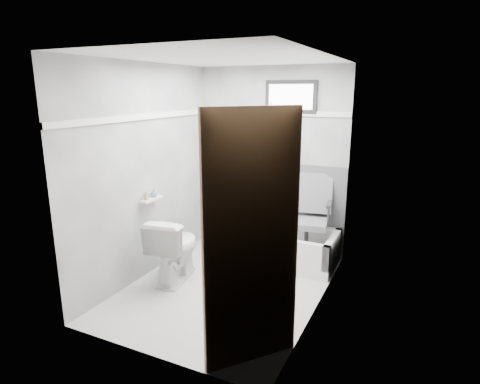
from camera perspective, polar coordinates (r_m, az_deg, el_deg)
The scene contains 19 objects.
floor at distance 4.53m, azimuth -1.95°, elevation -13.38°, with size 2.60×2.60×0.00m, color silver.
ceiling at distance 4.02m, azimuth -2.26°, elevation 18.55°, with size 2.60×2.60×0.00m, color silver.
wall_back at distance 5.27m, azimuth 4.44°, elevation 4.42°, with size 2.00×0.02×2.40m, color slate.
wall_front at distance 3.05m, azimuth -13.41°, elevation -3.30°, with size 2.00×0.02×2.40m, color slate.
wall_left at distance 4.64m, azimuth -13.13°, elevation 2.73°, with size 0.02×2.60×2.40m, color slate.
wall_right at distance 3.76m, azimuth 11.55°, elevation 0.14°, with size 0.02×2.60×2.40m, color slate.
bathtub at distance 5.13m, azimuth 5.15°, elevation -7.39°, with size 1.50×0.70×0.42m, color white, non-canonical shape.
office_chair at distance 4.93m, azimuth 9.52°, elevation -3.44°, with size 0.57×0.57×0.99m, color #5F5E62, non-canonical shape.
toilet at distance 4.62m, azimuth -9.25°, elevation -7.89°, with size 0.43×0.76×0.74m, color white.
door at distance 2.67m, azimuth 4.08°, elevation -10.11°, with size 0.78×0.78×2.00m, color #572F20, non-canonical shape.
window at distance 5.10m, azimuth 7.25°, elevation 13.28°, with size 0.66×0.04×0.40m, color black, non-canonical shape.
backerboard at distance 5.27m, azimuth 6.86°, elevation -0.11°, with size 1.50×0.02×0.78m, color #4C4C4F.
trim_back at distance 5.19m, azimuth 4.52°, elevation 11.16°, with size 2.00×0.02×0.06m, color white.
trim_left at distance 4.56m, azimuth -13.44°, elevation 10.38°, with size 0.02×2.60×0.06m, color white.
pole at distance 5.02m, azimuth 5.34°, elevation 2.15°, with size 0.02×0.02×1.95m, color white.
shelf at distance 4.65m, azimuth -12.46°, elevation -1.02°, with size 0.10×0.32×0.03m, color silver.
soap_bottle_a at distance 4.58m, azimuth -13.21°, elevation -0.46°, with size 0.04×0.04×0.09m, color #A78A53.
soap_bottle_b at distance 4.68m, azimuth -12.15°, elevation -0.13°, with size 0.07×0.07×0.10m, color slate.
faucet at distance 5.47m, azimuth 2.24°, elevation -2.19°, with size 0.26×0.10×0.16m, color silver, non-canonical shape.
Camera 1 is at (1.85, -3.55, 2.11)m, focal length 30.00 mm.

